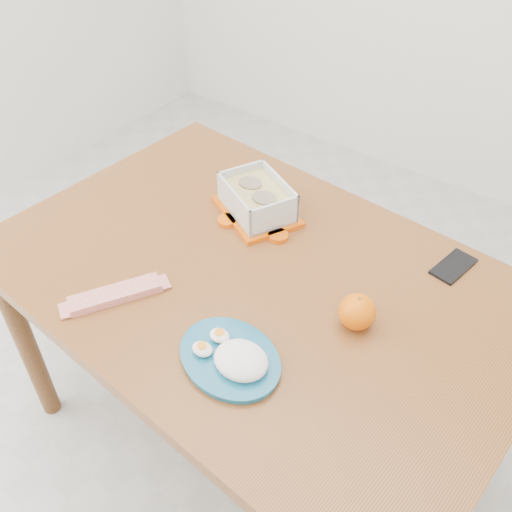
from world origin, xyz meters
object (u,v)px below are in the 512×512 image
Objects in this scene: dining_table at (256,298)px; rice_plate at (233,357)px; orange_fruit at (357,312)px; smartphone at (453,266)px; food_container at (257,199)px.

dining_table is 4.91× the size of rice_plate.
orange_fruit is 0.65× the size of smartphone.
rice_plate is 2.23× the size of smartphone.
smartphone is at bearing 43.70° from dining_table.
orange_fruit is at bearing 4.41° from dining_table.
dining_table is at bearing -28.02° from food_container.
rice_plate is (0.27, -0.46, -0.03)m from food_container.
rice_plate reaches higher than smartphone.
food_container is 3.43× the size of orange_fruit.
orange_fruit is at bearing 70.72° from rice_plate.
orange_fruit is (0.28, -0.00, 0.13)m from dining_table.
food_container is at bearing 133.26° from rice_plate.
smartphone is (0.39, 0.32, 0.09)m from dining_table.
orange_fruit is (0.43, -0.20, -0.01)m from food_container.
dining_table is 0.28m from food_container.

